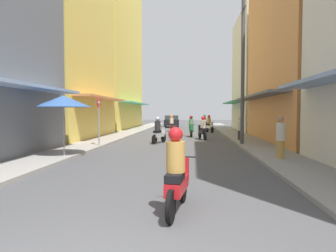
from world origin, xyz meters
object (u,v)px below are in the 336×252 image
at_px(motorbike_maroon, 171,124).
at_px(parked_car, 172,121).
at_px(motorbike_red, 177,174).
at_px(motorbike_green, 191,127).
at_px(pedestrian_crossing, 240,129).
at_px(motorbike_white, 210,125).
at_px(motorbike_silver, 159,131).
at_px(motorbike_black, 202,129).
at_px(motorbike_blue, 204,123).
at_px(utility_pole, 243,71).
at_px(pedestrian_far, 281,139).
at_px(vendor_umbrella, 63,101).
at_px(street_sign_no_entry, 99,115).

xyz_separation_m(motorbike_maroon, parked_car, (-0.56, 8.34, 0.04)).
relative_size(motorbike_red, parked_car, 0.43).
distance_m(motorbike_green, pedestrian_crossing, 4.74).
bearing_deg(motorbike_white, motorbike_silver, -109.43).
height_order(motorbike_black, motorbike_green, same).
relative_size(motorbike_red, motorbike_green, 1.00).
relative_size(motorbike_white, motorbike_red, 0.97).
relative_size(motorbike_silver, pedestrian_crossing, 1.13).
bearing_deg(motorbike_white, motorbike_blue, 93.02).
height_order(pedestrian_crossing, utility_pole, utility_pole).
bearing_deg(pedestrian_far, motorbike_red, -120.38).
xyz_separation_m(pedestrian_far, utility_pole, (-0.61, 5.10, 3.19)).
distance_m(motorbike_maroon, motorbike_silver, 10.73).
relative_size(motorbike_green, vendor_umbrella, 0.73).
distance_m(motorbike_silver, vendor_umbrella, 7.06).
relative_size(motorbike_red, pedestrian_crossing, 1.17).
xyz_separation_m(motorbike_white, vendor_umbrella, (-6.62, -16.13, 1.57)).
relative_size(pedestrian_far, utility_pole, 0.21).
xyz_separation_m(vendor_umbrella, street_sign_no_entry, (0.27, 3.65, -0.55)).
relative_size(motorbike_maroon, parked_car, 0.43).
bearing_deg(motorbike_white, motorbike_maroon, 168.01).
bearing_deg(utility_pole, vendor_umbrella, -146.61).
height_order(motorbike_blue, motorbike_red, same).
xyz_separation_m(parked_car, pedestrian_far, (5.86, -25.20, 0.11)).
distance_m(motorbike_white, utility_pole, 11.56).
bearing_deg(motorbike_black, street_sign_no_entry, -136.18).
distance_m(motorbike_silver, pedestrian_far, 8.09).
bearing_deg(parked_car, motorbike_maroon, -86.15).
xyz_separation_m(motorbike_black, motorbike_green, (-0.76, 2.18, 0.00)).
bearing_deg(pedestrian_crossing, parked_car, 107.23).
bearing_deg(motorbike_maroon, utility_pole, -68.27).
bearing_deg(motorbike_black, utility_pole, -61.82).
distance_m(motorbike_maroon, utility_pole, 13.09).
distance_m(pedestrian_far, pedestrian_crossing, 7.45).
bearing_deg(motorbike_white, motorbike_green, -107.99).
bearing_deg(pedestrian_crossing, motorbike_black, 147.66).
xyz_separation_m(motorbike_blue, street_sign_no_entry, (-6.06, -18.02, 1.01)).
height_order(motorbike_red, pedestrian_crossing, motorbike_red).
distance_m(motorbike_maroon, motorbike_green, 6.10).
bearing_deg(motorbike_blue, motorbike_red, -93.12).
distance_m(motorbike_black, pedestrian_crossing, 2.71).
height_order(pedestrian_crossing, vendor_umbrella, vendor_umbrella).
relative_size(motorbike_white, pedestrian_crossing, 1.14).
xyz_separation_m(motorbike_blue, vendor_umbrella, (-6.33, -21.67, 1.57)).
xyz_separation_m(motorbike_red, pedestrian_crossing, (3.22, 13.52, 0.06)).
xyz_separation_m(motorbike_black, motorbike_red, (-0.93, -14.97, 0.00)).
height_order(motorbike_silver, motorbike_blue, same).
relative_size(motorbike_green, utility_pole, 0.23).
bearing_deg(street_sign_no_entry, motorbike_white, 63.03).
bearing_deg(motorbike_silver, vendor_umbrella, -116.75).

